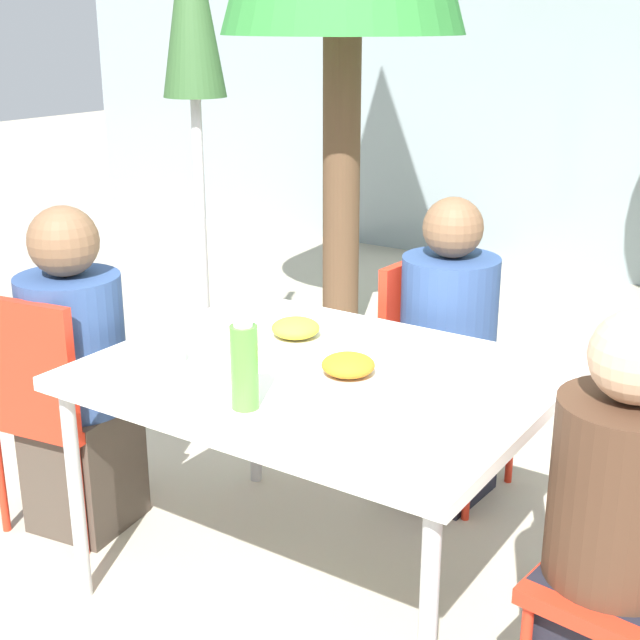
{
  "coord_description": "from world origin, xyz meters",
  "views": [
    {
      "loc": [
        1.31,
        -1.98,
        1.68
      ],
      "look_at": [
        0.0,
        0.0,
        0.88
      ],
      "focal_mm": 50.0,
      "sensor_mm": 36.0,
      "label": 1
    }
  ],
  "objects_px": {
    "chair_left": "(49,396)",
    "salad_bowl": "(160,355)",
    "bottle": "(244,366)",
    "person_left": "(77,381)",
    "person_far": "(447,361)",
    "chair_far": "(434,358)",
    "person_right": "(614,546)",
    "closed_umbrella": "(194,59)",
    "drinking_cup": "(507,374)"
  },
  "relations": [
    {
      "from": "chair_left",
      "to": "person_right",
      "type": "relative_size",
      "value": 0.79
    },
    {
      "from": "closed_umbrella",
      "to": "bottle",
      "type": "height_order",
      "value": "closed_umbrella"
    },
    {
      "from": "bottle",
      "to": "person_right",
      "type": "bearing_deg",
      "value": 13.81
    },
    {
      "from": "person_far",
      "to": "salad_bowl",
      "type": "height_order",
      "value": "person_far"
    },
    {
      "from": "chair_left",
      "to": "drinking_cup",
      "type": "distance_m",
      "value": 1.5
    },
    {
      "from": "person_left",
      "to": "closed_umbrella",
      "type": "height_order",
      "value": "closed_umbrella"
    },
    {
      "from": "person_left",
      "to": "drinking_cup",
      "type": "xyz_separation_m",
      "value": [
        1.39,
        0.29,
        0.24
      ]
    },
    {
      "from": "person_left",
      "to": "bottle",
      "type": "height_order",
      "value": "person_left"
    },
    {
      "from": "person_right",
      "to": "bottle",
      "type": "bearing_deg",
      "value": 20.42
    },
    {
      "from": "chair_left",
      "to": "closed_umbrella",
      "type": "xyz_separation_m",
      "value": [
        -0.19,
        1.0,
        1.03
      ]
    },
    {
      "from": "chair_left",
      "to": "bottle",
      "type": "distance_m",
      "value": 0.98
    },
    {
      "from": "closed_umbrella",
      "to": "drinking_cup",
      "type": "bearing_deg",
      "value": -21.25
    },
    {
      "from": "chair_left",
      "to": "chair_far",
      "type": "relative_size",
      "value": 1.0
    },
    {
      "from": "person_left",
      "to": "person_far",
      "type": "xyz_separation_m",
      "value": [
        0.94,
        0.87,
        -0.01
      ]
    },
    {
      "from": "person_left",
      "to": "person_right",
      "type": "relative_size",
      "value": 1.03
    },
    {
      "from": "person_far",
      "to": "salad_bowl",
      "type": "xyz_separation_m",
      "value": [
        -0.47,
        -0.96,
        0.23
      ]
    },
    {
      "from": "chair_far",
      "to": "closed_umbrella",
      "type": "bearing_deg",
      "value": -85.34
    },
    {
      "from": "person_right",
      "to": "closed_umbrella",
      "type": "height_order",
      "value": "closed_umbrella"
    },
    {
      "from": "chair_left",
      "to": "salad_bowl",
      "type": "height_order",
      "value": "chair_left"
    },
    {
      "from": "person_right",
      "to": "salad_bowl",
      "type": "xyz_separation_m",
      "value": [
        -1.31,
        -0.11,
        0.23
      ]
    },
    {
      "from": "person_far",
      "to": "chair_far",
      "type": "bearing_deg",
      "value": -121.91
    },
    {
      "from": "person_right",
      "to": "closed_umbrella",
      "type": "xyz_separation_m",
      "value": [
        -2.0,
        0.89,
        1.02
      ]
    },
    {
      "from": "chair_far",
      "to": "closed_umbrella",
      "type": "height_order",
      "value": "closed_umbrella"
    },
    {
      "from": "chair_far",
      "to": "drinking_cup",
      "type": "bearing_deg",
      "value": 43.26
    },
    {
      "from": "bottle",
      "to": "drinking_cup",
      "type": "height_order",
      "value": "bottle"
    },
    {
      "from": "person_far",
      "to": "bottle",
      "type": "height_order",
      "value": "person_far"
    },
    {
      "from": "closed_umbrella",
      "to": "bottle",
      "type": "distance_m",
      "value": 1.71
    },
    {
      "from": "salad_bowl",
      "to": "bottle",
      "type": "bearing_deg",
      "value": -15.35
    },
    {
      "from": "salad_bowl",
      "to": "chair_left",
      "type": "bearing_deg",
      "value": -179.75
    },
    {
      "from": "salad_bowl",
      "to": "person_right",
      "type": "bearing_deg",
      "value": 4.88
    },
    {
      "from": "person_far",
      "to": "drinking_cup",
      "type": "relative_size",
      "value": 12.61
    },
    {
      "from": "person_right",
      "to": "person_far",
      "type": "distance_m",
      "value": 1.19
    },
    {
      "from": "closed_umbrella",
      "to": "person_right",
      "type": "bearing_deg",
      "value": -23.9
    },
    {
      "from": "bottle",
      "to": "salad_bowl",
      "type": "relative_size",
      "value": 1.64
    },
    {
      "from": "person_far",
      "to": "bottle",
      "type": "bearing_deg",
      "value": 0.37
    },
    {
      "from": "chair_left",
      "to": "chair_far",
      "type": "height_order",
      "value": "same"
    },
    {
      "from": "chair_far",
      "to": "bottle",
      "type": "relative_size",
      "value": 3.57
    },
    {
      "from": "person_left",
      "to": "person_far",
      "type": "height_order",
      "value": "person_left"
    },
    {
      "from": "closed_umbrella",
      "to": "chair_far",
      "type": "bearing_deg",
      "value": 0.75
    },
    {
      "from": "chair_far",
      "to": "bottle",
      "type": "xyz_separation_m",
      "value": [
        0.01,
        -1.13,
        0.34
      ]
    },
    {
      "from": "bottle",
      "to": "drinking_cup",
      "type": "relative_size",
      "value": 2.73
    },
    {
      "from": "person_right",
      "to": "person_left",
      "type": "bearing_deg",
      "value": 7.49
    },
    {
      "from": "chair_far",
      "to": "chair_left",
      "type": "bearing_deg",
      "value": -37.7
    },
    {
      "from": "chair_left",
      "to": "bottle",
      "type": "xyz_separation_m",
      "value": [
        0.91,
        -0.11,
        0.34
      ]
    },
    {
      "from": "person_right",
      "to": "drinking_cup",
      "type": "distance_m",
      "value": 0.53
    },
    {
      "from": "salad_bowl",
      "to": "closed_umbrella",
      "type": "bearing_deg",
      "value": 124.78
    },
    {
      "from": "drinking_cup",
      "to": "salad_bowl",
      "type": "bearing_deg",
      "value": -157.94
    },
    {
      "from": "person_right",
      "to": "salad_bowl",
      "type": "bearing_deg",
      "value": 11.49
    },
    {
      "from": "person_left",
      "to": "closed_umbrella",
      "type": "relative_size",
      "value": 0.52
    },
    {
      "from": "chair_left",
      "to": "person_right",
      "type": "height_order",
      "value": "person_right"
    }
  ]
}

